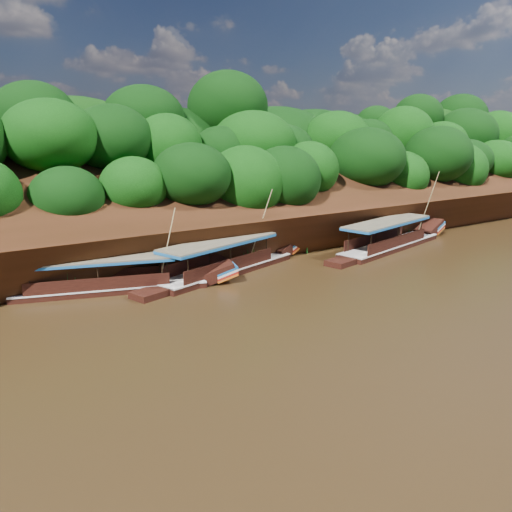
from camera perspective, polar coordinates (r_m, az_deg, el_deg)
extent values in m
plane|color=black|center=(33.84, 7.61, -4.38)|extent=(160.00, 160.00, 0.00)
cube|color=black|center=(45.85, -5.69, 4.98)|extent=(120.00, 16.12, 13.64)
cube|color=black|center=(55.32, -10.59, 2.65)|extent=(120.00, 24.00, 12.00)
ellipsoid|color=#10410A|center=(42.43, -12.18, 4.02)|extent=(18.00, 8.00, 6.40)
ellipsoid|color=#10410A|center=(51.59, -9.67, 12.19)|extent=(24.00, 11.00, 8.40)
ellipsoid|color=#10410A|center=(60.00, 15.72, 6.52)|extent=(18.00, 8.00, 6.00)
ellipsoid|color=#10410A|center=(72.08, 16.65, 11.92)|extent=(22.00, 10.00, 8.00)
cube|color=black|center=(48.44, 15.12, 0.82)|extent=(14.48, 5.46, 1.00)
cube|color=silver|center=(48.34, 15.16, 1.38)|extent=(14.49, 5.53, 0.11)
cube|color=black|center=(55.38, 19.17, 2.95)|extent=(3.68, 2.52, 1.95)
cube|color=#17599A|center=(56.12, 19.58, 3.40)|extent=(2.12, 2.25, 0.72)
cube|color=#A51912|center=(56.19, 19.55, 3.02)|extent=(2.12, 2.25, 0.72)
cube|color=brown|center=(47.15, 14.81, 3.83)|extent=(11.53, 5.15, 0.13)
cube|color=#17599A|center=(47.17, 14.80, 3.67)|extent=(11.53, 5.15, 0.20)
cylinder|color=tan|center=(52.98, 19.12, 5.83)|extent=(0.71, 2.40, 6.23)
cube|color=black|center=(38.69, -3.26, -1.95)|extent=(13.30, 6.02, 0.99)
cube|color=silver|center=(38.56, -3.27, -1.27)|extent=(13.32, 6.09, 0.11)
cube|color=black|center=(44.05, 3.25, 1.04)|extent=(3.50, 2.62, 1.85)
cube|color=#17599A|center=(44.63, 3.88, 1.63)|extent=(2.08, 2.26, 0.67)
cube|color=#A51912|center=(44.71, 3.87, 1.16)|extent=(2.08, 2.26, 0.67)
cube|color=brown|center=(37.47, -4.17, 1.68)|extent=(10.66, 5.57, 0.13)
cube|color=#17599A|center=(37.50, -4.17, 1.49)|extent=(10.66, 5.57, 0.20)
cylinder|color=tan|center=(39.92, 0.57, 3.66)|extent=(1.16, 1.63, 5.65)
cube|color=black|center=(35.56, -16.13, -3.91)|extent=(12.80, 5.92, 0.87)
cube|color=silver|center=(35.44, -16.17, -3.27)|extent=(12.82, 5.98, 0.10)
cube|color=black|center=(36.04, -4.74, -2.04)|extent=(3.34, 2.43, 1.71)
cube|color=#17599A|center=(36.13, -3.51, -1.50)|extent=(2.00, 2.06, 0.64)
cube|color=#A51912|center=(36.22, -3.50, -2.00)|extent=(2.00, 2.06, 0.64)
cube|color=brown|center=(34.96, -17.69, -0.36)|extent=(10.26, 5.37, 0.12)
cube|color=#17599A|center=(34.99, -17.67, -0.54)|extent=(10.26, 5.37, 0.17)
cylinder|color=tan|center=(34.78, -10.09, 1.24)|extent=(1.36, 0.25, 5.10)
cone|color=#1A5816|center=(35.44, -19.93, -2.42)|extent=(1.50, 1.50, 2.18)
cone|color=#1A5816|center=(38.23, -8.02, -1.14)|extent=(1.50, 1.50, 1.44)
cone|color=#1A5816|center=(40.76, -0.51, 0.04)|extent=(1.50, 1.50, 1.57)
cone|color=#1A5816|center=(45.25, 5.39, 1.50)|extent=(1.50, 1.50, 1.77)
cone|color=#1A5816|center=(49.65, 12.33, 2.20)|extent=(1.50, 1.50, 1.53)
cone|color=#1A5816|center=(55.22, 17.04, 3.28)|extent=(1.50, 1.50, 1.94)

